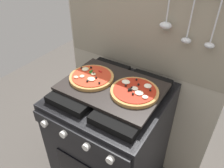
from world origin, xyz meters
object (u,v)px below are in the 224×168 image
object	(u,v)px
pizza_left	(91,77)
pizza_right	(135,91)
stove	(112,142)
baking_tray	(112,87)

from	to	relation	value
pizza_left	pizza_right	size ratio (longest dim) A/B	1.00
pizza_right	pizza_left	bearing A→B (deg)	-177.23
stove	baking_tray	world-z (taller)	baking_tray
stove	baking_tray	distance (m)	0.46
stove	pizza_left	size ratio (longest dim) A/B	3.58
pizza_left	stove	bearing A→B (deg)	2.17
pizza_left	pizza_right	world-z (taller)	same
baking_tray	pizza_left	distance (m)	0.14
stove	baking_tray	bearing A→B (deg)	90.00
baking_tray	pizza_left	world-z (taller)	pizza_left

